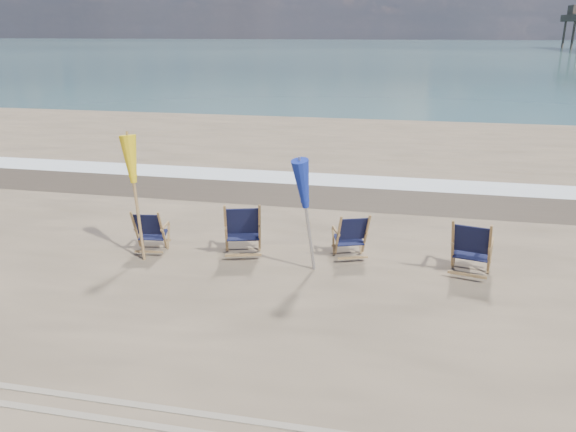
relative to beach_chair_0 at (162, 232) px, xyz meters
name	(u,v)px	position (x,y,z in m)	size (l,w,h in m)	color
ocean	(403,48)	(2.39, 125.91, -0.45)	(400.00, 400.00, 0.00)	#3E6467
surf_foam	(332,180)	(2.39, 6.21, -0.45)	(200.00, 1.40, 0.01)	silver
wet_sand_strip	(325,194)	(2.39, 4.71, -0.45)	(200.00, 2.60, 0.00)	#42362A
beach_chair_0	(162,232)	(0.00, 0.00, 0.00)	(0.58, 0.65, 0.91)	black
beach_chair_1	(260,230)	(1.83, 0.24, 0.10)	(0.71, 0.80, 1.11)	black
beach_chair_2	(366,236)	(3.77, 0.55, 0.01)	(0.60, 0.67, 0.94)	black
beach_chair_3	(489,251)	(5.86, 0.03, 0.08)	(0.69, 0.78, 1.08)	black
umbrella_yellow	(133,167)	(-0.35, -0.24, 1.30)	(0.30, 0.30, 2.29)	olive
umbrella_blue	(308,187)	(2.82, -0.26, 1.11)	(0.30, 0.30, 2.08)	#A5A5AD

